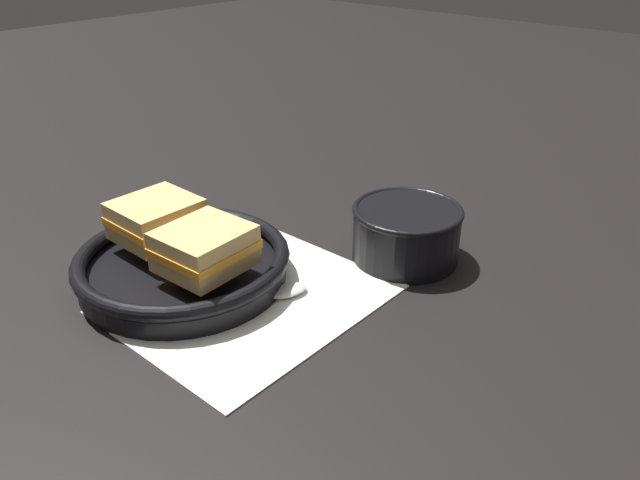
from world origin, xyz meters
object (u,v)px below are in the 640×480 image
(sandwich_near_right, at_px, (156,219))
(spoon, at_px, (270,295))
(soup_bowl, at_px, (406,230))
(skillet, at_px, (183,266))
(sandwich_near_left, at_px, (205,248))

(sandwich_near_right, bearing_deg, spoon, -78.31)
(soup_bowl, height_order, sandwich_near_right, sandwich_near_right)
(skillet, relative_size, sandwich_near_right, 2.64)
(skillet, distance_m, sandwich_near_left, 0.07)
(spoon, relative_size, sandwich_near_right, 1.57)
(spoon, bearing_deg, sandwich_near_right, 122.99)
(spoon, bearing_deg, sandwich_near_left, 147.65)
(spoon, height_order, skillet, skillet)
(spoon, distance_m, skillet, 0.11)
(soup_bowl, distance_m, spoon, 0.19)
(soup_bowl, bearing_deg, spoon, 162.27)
(sandwich_near_right, bearing_deg, soup_bowl, -45.03)
(skillet, height_order, sandwich_near_left, sandwich_near_left)
(sandwich_near_right, bearing_deg, skillet, -94.99)
(soup_bowl, bearing_deg, sandwich_near_right, 134.97)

